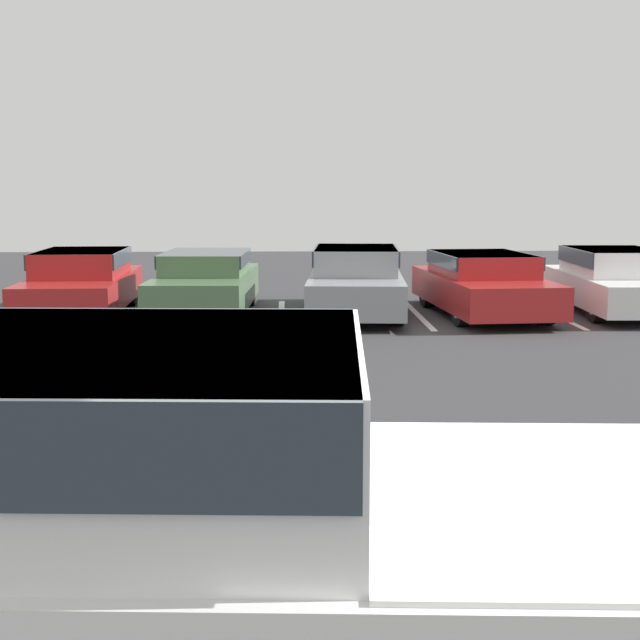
% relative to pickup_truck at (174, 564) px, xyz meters
% --- Properties ---
extents(stall_stripe_a, '(0.12, 4.18, 0.01)m').
position_rel_pickup_truck_xyz_m(stall_stripe_a, '(-4.96, 13.58, -0.92)').
color(stall_stripe_a, white).
rests_on(stall_stripe_a, ground_plane).
extents(stall_stripe_b, '(0.12, 4.18, 0.01)m').
position_rel_pickup_truck_xyz_m(stall_stripe_b, '(-2.31, 13.58, -0.92)').
color(stall_stripe_b, white).
rests_on(stall_stripe_b, ground_plane).
extents(stall_stripe_c, '(0.12, 4.18, 0.01)m').
position_rel_pickup_truck_xyz_m(stall_stripe_c, '(0.33, 13.58, -0.92)').
color(stall_stripe_c, white).
rests_on(stall_stripe_c, ground_plane).
extents(stall_stripe_d, '(0.12, 4.18, 0.01)m').
position_rel_pickup_truck_xyz_m(stall_stripe_d, '(2.97, 13.58, -0.92)').
color(stall_stripe_d, white).
rests_on(stall_stripe_d, ground_plane).
extents(stall_stripe_e, '(0.12, 4.18, 0.01)m').
position_rel_pickup_truck_xyz_m(stall_stripe_e, '(5.62, 13.58, -0.92)').
color(stall_stripe_e, white).
rests_on(stall_stripe_e, ground_plane).
extents(pickup_truck, '(6.12, 2.43, 1.84)m').
position_rel_pickup_truck_xyz_m(pickup_truck, '(0.00, 0.00, 0.00)').
color(pickup_truck, white).
rests_on(pickup_truck, ground_plane).
extents(parked_sedan_a, '(1.89, 4.59, 1.24)m').
position_rel_pickup_truck_xyz_m(parked_sedan_a, '(-3.51, 13.77, -0.26)').
color(parked_sedan_a, maroon).
rests_on(parked_sedan_a, ground_plane).
extents(parked_sedan_b, '(1.88, 4.57, 1.21)m').
position_rel_pickup_truck_xyz_m(parked_sedan_b, '(-1.12, 13.72, -0.28)').
color(parked_sedan_b, '#4C6B47').
rests_on(parked_sedan_b, ground_plane).
extents(parked_sedan_c, '(2.07, 4.77, 1.29)m').
position_rel_pickup_truck_xyz_m(parked_sedan_c, '(1.77, 13.62, -0.23)').
color(parked_sedan_c, gray).
rests_on(parked_sedan_c, ground_plane).
extents(parked_sedan_d, '(2.13, 4.63, 1.19)m').
position_rel_pickup_truck_xyz_m(parked_sedan_d, '(4.20, 13.40, -0.28)').
color(parked_sedan_d, maroon).
rests_on(parked_sedan_d, ground_plane).
extents(parked_sedan_e, '(1.89, 4.55, 1.25)m').
position_rel_pickup_truck_xyz_m(parked_sedan_e, '(6.87, 13.68, -0.26)').
color(parked_sedan_e, silver).
rests_on(parked_sedan_e, ground_plane).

